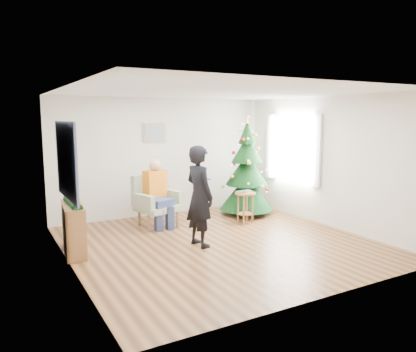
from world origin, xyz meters
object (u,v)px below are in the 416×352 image
armchair (156,207)px  standing_man (199,196)px  christmas_tree (247,171)px  stool (245,207)px  console (74,229)px

armchair → standing_man: (0.17, -1.53, 0.48)m
christmas_tree → stool: bearing=-126.3°
stool → armchair: size_ratio=0.62×
christmas_tree → console: 4.09m
christmas_tree → armchair: 2.26m
christmas_tree → console: (-3.96, -0.86, -0.58)m
standing_man → stool: bearing=-67.6°
console → armchair: bearing=32.7°
armchair → standing_man: size_ratio=0.60×
christmas_tree → standing_man: 2.52m
christmas_tree → standing_man: (-2.01, -1.51, -0.12)m
christmas_tree → stool: 1.03m
stool → console: size_ratio=0.64×
christmas_tree → armchair: size_ratio=2.11×
stool → armchair: (-1.71, 0.66, 0.06)m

